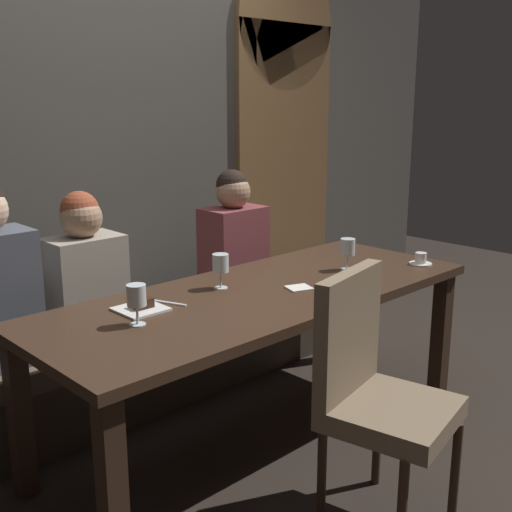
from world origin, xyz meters
TOP-DOWN VIEW (x-y plane):
  - ground at (0.00, 0.00)m, footprint 9.00×9.00m
  - back_wall_tiled at (0.00, 1.22)m, footprint 6.00×0.12m
  - arched_door at (1.35, 1.15)m, footprint 0.90×0.05m
  - dining_table at (0.00, 0.00)m, footprint 2.20×0.84m
  - banquette_bench at (0.00, 0.70)m, footprint 2.50×0.44m
  - chair_near_side at (-0.12, -0.72)m, footprint 0.52×0.52m
  - diner_bearded at (-0.50, 0.72)m, footprint 0.36×0.24m
  - diner_far_end at (0.46, 0.70)m, footprint 0.36×0.24m
  - wine_glass_near_left at (-0.67, 0.01)m, footprint 0.08×0.08m
  - wine_glass_far_left at (0.58, -0.04)m, footprint 0.08×0.08m
  - wine_glass_far_right at (-0.11, 0.16)m, footprint 0.08×0.08m
  - espresso_cup at (0.95, -0.25)m, footprint 0.12×0.12m
  - dessert_plate at (-0.56, 0.15)m, footprint 0.19×0.19m
  - fork_on_table at (-0.42, 0.14)m, footprint 0.08×0.16m
  - folded_napkin at (0.15, -0.10)m, footprint 0.14×0.13m

SIDE VIEW (x-z plane):
  - ground at x=0.00m, z-range 0.00..0.00m
  - banquette_bench at x=0.00m, z-range 0.00..0.45m
  - chair_near_side at x=-0.12m, z-range 0.07..1.05m
  - dining_table at x=0.00m, z-range 0.28..1.02m
  - fork_on_table at x=-0.42m, z-range 0.74..0.75m
  - folded_napkin at x=0.15m, z-range 0.74..0.75m
  - dessert_plate at x=-0.56m, z-range 0.73..0.78m
  - espresso_cup at x=0.95m, z-range 0.73..0.80m
  - diner_bearded at x=-0.50m, z-range 0.43..1.16m
  - diner_far_end at x=0.46m, z-range 0.43..1.19m
  - wine_glass_near_left at x=-0.67m, z-range 0.77..0.94m
  - wine_glass_far_left at x=0.58m, z-range 0.77..0.94m
  - wine_glass_far_right at x=-0.11m, z-range 0.77..0.94m
  - arched_door at x=1.35m, z-range 0.09..2.64m
  - back_wall_tiled at x=0.00m, z-range 0.00..3.00m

